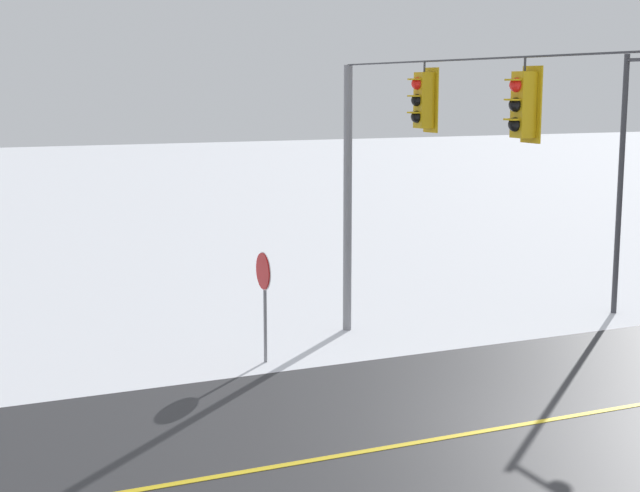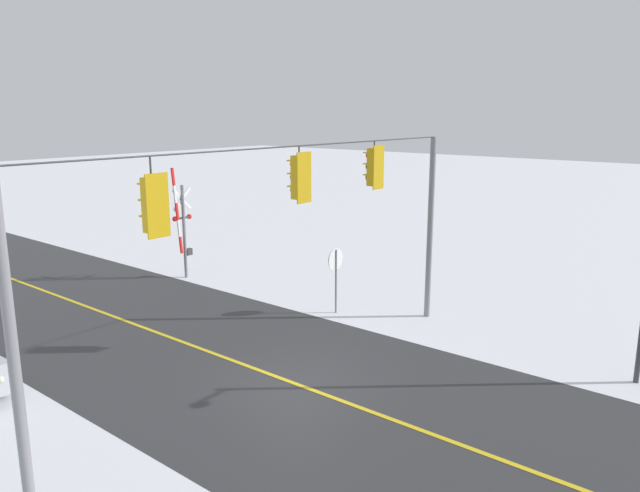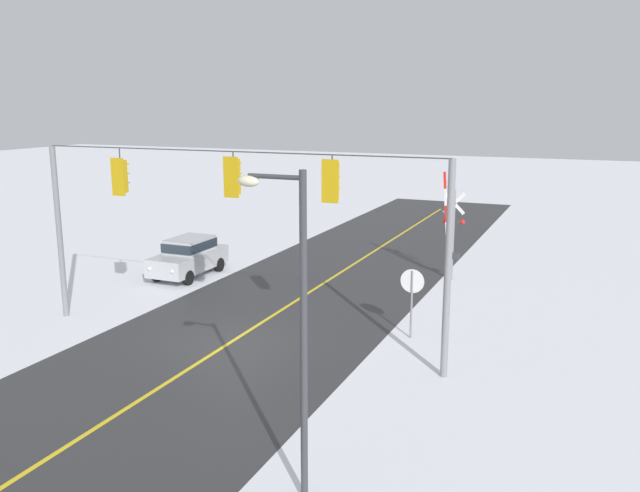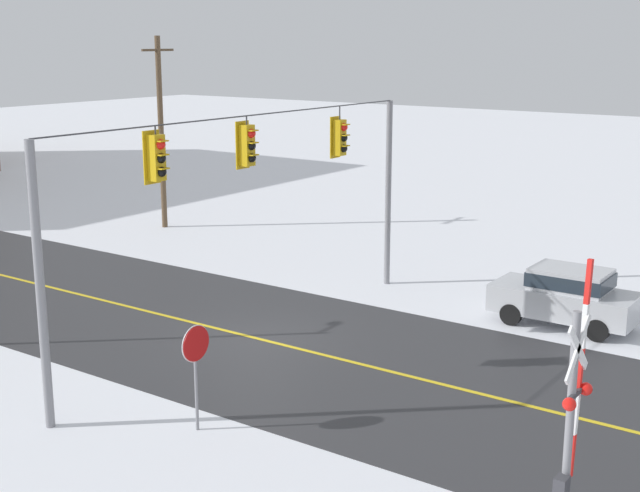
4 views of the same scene
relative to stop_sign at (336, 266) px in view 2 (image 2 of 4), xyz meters
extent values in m
plane|color=white|center=(5.28, 2.73, -1.71)|extent=(160.00, 160.00, 0.00)
cube|color=#303033|center=(5.28, 8.73, -1.71)|extent=(9.00, 80.00, 0.01)
cube|color=gold|center=(5.28, 8.73, -1.70)|extent=(0.14, 72.00, 0.01)
cylinder|color=gray|center=(-1.72, 2.73, 1.39)|extent=(0.20, 0.20, 6.20)
cylinder|color=gray|center=(12.28, 2.73, 1.39)|extent=(0.20, 0.20, 6.20)
cylinder|color=#38383D|center=(5.28, 2.73, 4.49)|extent=(14.00, 0.04, 0.04)
cylinder|color=#38383D|center=(1.75, 2.73, 4.38)|extent=(0.04, 0.04, 0.21)
cube|color=#C6990F|center=(1.75, 2.73, 3.74)|extent=(0.34, 0.28, 1.08)
cube|color=#C6990F|center=(1.75, 2.89, 3.74)|extent=(0.52, 0.03, 1.26)
sphere|color=red|center=(1.75, 2.58, 4.06)|extent=(0.24, 0.24, 0.24)
cube|color=#C6990F|center=(1.75, 2.51, 4.14)|extent=(0.26, 0.16, 0.03)
sphere|color=black|center=(1.75, 2.58, 3.74)|extent=(0.24, 0.24, 0.24)
cube|color=#C6990F|center=(1.75, 2.51, 3.82)|extent=(0.26, 0.16, 0.03)
sphere|color=black|center=(1.75, 2.58, 3.42)|extent=(0.24, 0.24, 0.24)
cube|color=#C6990F|center=(1.75, 2.51, 3.50)|extent=(0.26, 0.16, 0.03)
cylinder|color=#38383D|center=(5.02, 2.73, 4.37)|extent=(0.04, 0.04, 0.23)
cube|color=#C6990F|center=(5.02, 2.73, 3.71)|extent=(0.34, 0.28, 1.08)
cube|color=#C6990F|center=(5.02, 2.89, 3.71)|extent=(0.52, 0.03, 1.26)
sphere|color=red|center=(5.02, 2.58, 4.03)|extent=(0.24, 0.24, 0.24)
cube|color=#C6990F|center=(5.02, 2.51, 4.12)|extent=(0.26, 0.16, 0.03)
sphere|color=black|center=(5.02, 2.58, 3.71)|extent=(0.24, 0.24, 0.24)
cube|color=#C6990F|center=(5.02, 2.51, 3.80)|extent=(0.26, 0.16, 0.03)
sphere|color=black|center=(5.02, 2.58, 3.39)|extent=(0.24, 0.24, 0.24)
cube|color=#C6990F|center=(5.02, 2.51, 3.48)|extent=(0.26, 0.16, 0.03)
cylinder|color=#38383D|center=(9.36, 2.73, 4.28)|extent=(0.04, 0.04, 0.41)
cube|color=#C6990F|center=(9.36, 2.73, 3.54)|extent=(0.34, 0.28, 1.08)
cube|color=#C6990F|center=(9.36, 2.89, 3.54)|extent=(0.52, 0.03, 1.26)
sphere|color=red|center=(9.36, 2.58, 3.86)|extent=(0.24, 0.24, 0.24)
cube|color=#C6990F|center=(9.36, 2.51, 3.94)|extent=(0.26, 0.16, 0.03)
sphere|color=black|center=(9.36, 2.58, 3.54)|extent=(0.24, 0.24, 0.24)
cube|color=#C6990F|center=(9.36, 2.51, 3.62)|extent=(0.26, 0.16, 0.03)
sphere|color=black|center=(9.36, 2.58, 3.22)|extent=(0.24, 0.24, 0.24)
cube|color=#C6990F|center=(9.36, 2.51, 3.30)|extent=(0.26, 0.16, 0.03)
cylinder|color=gray|center=(0.00, 0.02, -0.56)|extent=(0.07, 0.07, 2.30)
cylinder|color=#B71414|center=(0.00, -0.02, 0.24)|extent=(0.76, 0.03, 0.76)
cylinder|color=white|center=(0.00, 0.00, 0.24)|extent=(0.80, 0.01, 0.80)
cylinder|color=gray|center=(0.36, -7.88, 0.29)|extent=(0.14, 0.14, 4.00)
cube|color=white|center=(0.36, -7.93, 1.69)|extent=(0.98, 0.04, 0.98)
cube|color=white|center=(0.36, -7.93, 1.69)|extent=(0.98, 0.04, 0.98)
cube|color=#38383D|center=(0.36, -7.92, 0.89)|extent=(0.80, 0.06, 0.08)
sphere|color=red|center=(-0.02, -7.98, 0.89)|extent=(0.22, 0.22, 0.22)
sphere|color=red|center=(0.74, -7.98, 0.89)|extent=(0.22, 0.22, 0.22)
cube|color=red|center=(0.57, -7.88, -0.25)|extent=(0.16, 0.08, 0.74)
cube|color=white|center=(0.62, -7.88, 0.48)|extent=(0.16, 0.08, 0.74)
cube|color=red|center=(0.68, -7.88, 1.21)|extent=(0.16, 0.08, 0.74)
cube|color=white|center=(0.74, -7.88, 1.94)|extent=(0.16, 0.08, 0.74)
cube|color=red|center=(0.79, -7.88, 2.67)|extent=(0.16, 0.08, 0.74)
cube|color=#38383D|center=(0.18, -7.88, -0.61)|extent=(0.28, 0.20, 0.28)
sphere|color=#EFEACC|center=(10.77, -1.76, -0.94)|extent=(0.16, 0.16, 0.16)
camera|label=1|loc=(18.04, -6.60, 4.03)|focal=53.10mm
camera|label=2|loc=(16.39, 12.67, 5.33)|focal=34.20mm
camera|label=3|loc=(-5.42, 20.37, 5.95)|focal=37.09mm
camera|label=4|loc=(-12.67, -12.19, 6.43)|focal=49.33mm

